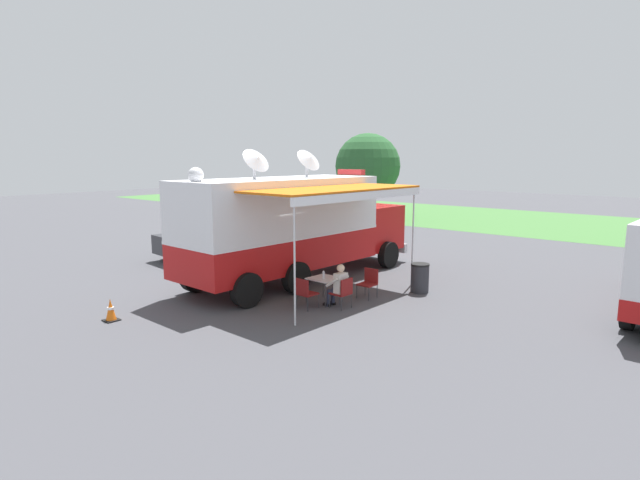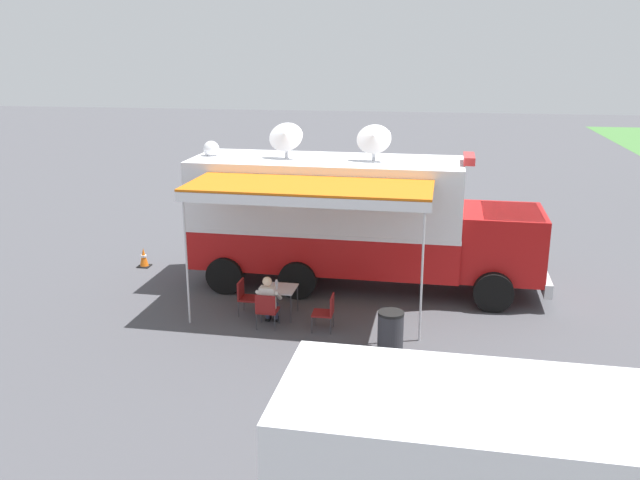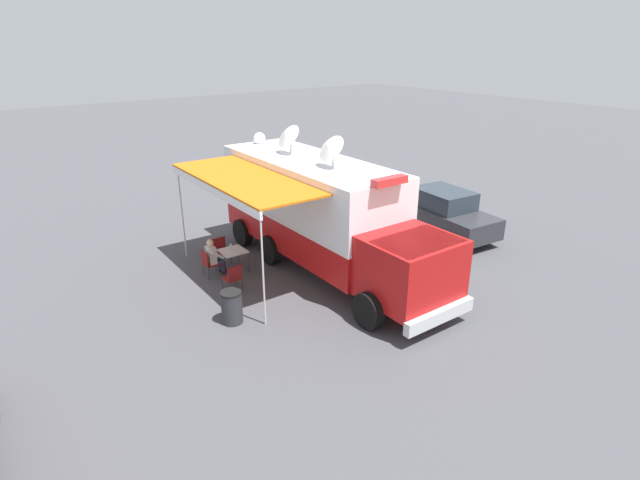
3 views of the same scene
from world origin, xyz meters
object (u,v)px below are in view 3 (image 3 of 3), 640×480
object	(u,v)px
trash_bin	(232,307)
car_behind_truck	(444,213)
folding_table	(233,252)
seated_responder	(214,256)
water_bottle	(231,247)
traffic_cone	(244,208)
command_truck	(322,212)
folding_chair_beside_table	(221,249)
folding_chair_spare_by_truck	(233,276)
folding_chair_at_table	(209,262)

from	to	relation	value
trash_bin	car_behind_truck	world-z (taller)	car_behind_truck
folding_table	seated_responder	distance (m)	0.62
water_bottle	traffic_cone	distance (m)	5.75
command_truck	seated_responder	distance (m)	3.73
folding_chair_beside_table	water_bottle	bearing A→B (deg)	89.10
seated_responder	traffic_cone	size ratio (longest dim) A/B	2.16
folding_chair_spare_by_truck	traffic_cone	distance (m)	7.21
water_bottle	folding_chair_at_table	world-z (taller)	water_bottle
folding_chair_spare_by_truck	car_behind_truck	world-z (taller)	car_behind_truck
command_truck	trash_bin	bearing A→B (deg)	17.45
folding_chair_beside_table	folding_chair_spare_by_truck	bearing A→B (deg)	72.47
trash_bin	folding_chair_at_table	bearing A→B (deg)	-104.41
folding_chair_at_table	traffic_cone	xyz separation A→B (m)	(-3.93, -4.71, -0.23)
command_truck	trash_bin	xyz separation A→B (m)	(4.02, 1.26, -1.49)
seated_responder	car_behind_truck	bearing A→B (deg)	166.27
folding_chair_at_table	traffic_cone	world-z (taller)	folding_chair_at_table
command_truck	folding_chair_at_table	size ratio (longest dim) A/B	10.98
seated_responder	car_behind_truck	xyz separation A→B (m)	(-8.63, 2.11, 0.23)
command_truck	traffic_cone	bearing A→B (deg)	-95.94
car_behind_truck	command_truck	bearing A→B (deg)	-4.66
trash_bin	car_behind_truck	bearing A→B (deg)	-175.16
folding_chair_at_table	seated_responder	size ratio (longest dim) A/B	0.70
water_bottle	folding_chair_spare_by_truck	distance (m)	1.52
folding_chair_at_table	folding_chair_spare_by_truck	distance (m)	1.41
seated_responder	car_behind_truck	distance (m)	8.89
water_bottle	traffic_cone	size ratio (longest dim) A/B	0.39
water_bottle	car_behind_truck	distance (m)	8.30
folding_chair_at_table	folding_chair_beside_table	xyz separation A→B (m)	(-0.79, -0.72, 0.00)
command_truck	folding_chair_at_table	distance (m)	3.93
folding_chair_at_table	folding_chair_spare_by_truck	bearing A→B (deg)	94.74
water_bottle	seated_responder	distance (m)	0.62
folding_table	command_truck	bearing A→B (deg)	148.15
folding_chair_at_table	trash_bin	bearing A→B (deg)	75.59
water_bottle	seated_responder	size ratio (longest dim) A/B	0.18
seated_responder	water_bottle	bearing A→B (deg)	173.56
folding_chair_beside_table	traffic_cone	distance (m)	5.08
folding_chair_beside_table	traffic_cone	xyz separation A→B (m)	(-3.14, -3.99, -0.23)
folding_chair_beside_table	trash_bin	world-z (taller)	trash_bin
folding_chair_spare_by_truck	seated_responder	world-z (taller)	seated_responder
water_bottle	car_behind_truck	size ratio (longest dim) A/B	0.05
command_truck	seated_responder	xyz separation A→B (m)	(3.08, -1.66, -1.30)
water_bottle	folding_chair_at_table	distance (m)	0.84
command_truck	folding_table	bearing A→B (deg)	-31.85
water_bottle	seated_responder	xyz separation A→B (m)	(0.59, -0.07, -0.18)
folding_table	folding_chair_spare_by_truck	bearing A→B (deg)	61.84
folding_chair_spare_by_truck	trash_bin	distance (m)	1.75
folding_table	car_behind_truck	size ratio (longest dim) A/B	0.19
water_bottle	car_behind_truck	bearing A→B (deg)	165.75
water_bottle	traffic_cone	bearing A→B (deg)	-123.41
folding_table	folding_chair_spare_by_truck	distance (m)	1.46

